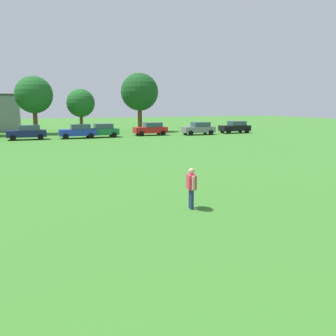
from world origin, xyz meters
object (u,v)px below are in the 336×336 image
Objects in this scene: tree_far_right at (140,92)px; adult_bystander at (191,185)px; parked_car_red_5 at (151,129)px; tree_center_right at (34,95)px; parked_car_black_7 at (235,127)px; parked_car_blue_3 at (78,131)px; parked_car_green_4 at (101,130)px; parked_car_gray_6 at (199,128)px; tree_right at (81,103)px; parked_car_navy_2 at (27,132)px.

adult_bystander is at bearing -103.45° from tree_far_right.
tree_center_right is at bearing -28.54° from parked_car_red_5.
adult_bystander is at bearing -83.03° from tree_center_right.
tree_far_right reaches higher than parked_car_black_7.
parked_car_blue_3 is 13.70m from tree_far_right.
parked_car_green_4 and parked_car_red_5 have the same top height.
parked_car_gray_6 is (6.26, -1.37, 0.00)m from parked_car_red_5.
tree_right is (-1.27, 8.48, 3.32)m from parked_car_green_4.
parked_car_black_7 is 0.50× the size of tree_far_right.
tree_center_right reaches higher than parked_car_gray_6.
parked_car_navy_2 and parked_car_black_7 have the same top height.
tree_far_right reaches higher than tree_right.
parked_car_blue_3 and parked_car_gray_6 have the same top height.
tree_far_right reaches higher than adult_bystander.
adult_bystander is at bearing 64.32° from parked_car_gray_6.
parked_car_green_4 is 1.00× the size of parked_car_gray_6.
parked_car_gray_6 is 17.18m from tree_right.
tree_right is 8.65m from tree_far_right.
tree_far_right is (-11.78, 7.56, 4.92)m from parked_car_black_7.
tree_right is at bearing -32.79° from parked_car_gray_6.
tree_right is (1.17, 41.03, 3.21)m from adult_bystander.
parked_car_navy_2 is at bearing -97.21° from tree_center_right.
tree_center_right is (-7.45, 8.38, 4.41)m from parked_car_green_4.
parked_car_blue_3 is 21.78m from parked_car_black_7.
tree_center_right reaches higher than adult_bystander.
parked_car_green_4 is 1.00× the size of parked_car_black_7.
parked_car_gray_6 is at bearing 167.68° from parked_car_red_5.
parked_car_gray_6 is 6.14m from parked_car_black_7.
tree_right is (6.18, 0.10, -1.10)m from tree_center_right.
parked_car_green_4 is 9.19m from tree_right.
parked_car_blue_3 is at bearing 1.10° from parked_car_black_7.
parked_car_red_5 is at bearing -94.55° from tree_far_right.
parked_car_red_5 is 1.00× the size of parked_car_black_7.
tree_far_right is at bearing -32.68° from parked_car_black_7.
parked_car_red_5 and parked_car_gray_6 have the same top height.
parked_car_red_5 is 11.56m from tree_right.
parked_car_black_7 is at bearing -179.40° from parked_car_green_4.
parked_car_gray_6 is (15.70, -0.43, 0.00)m from parked_car_blue_3.
parked_car_red_5 is (9.44, 0.94, 0.00)m from parked_car_blue_3.
tree_far_right is (14.64, -0.62, 0.50)m from tree_center_right.
parked_car_red_5 is (6.63, 0.72, 0.00)m from parked_car_green_4.
tree_center_right is at bearing -23.93° from parked_car_gray_6.
tree_far_right is at bearing -141.41° from parked_car_blue_3.
parked_car_green_4 is at bearing -2.88° from parked_car_gray_6.
parked_car_green_4 is 0.70× the size of tree_right.
parked_car_blue_3 is 0.70× the size of tree_right.
tree_right reaches higher than parked_car_green_4.
parked_car_navy_2 is at bearing 20.99° from adult_bystander.
parked_car_red_5 is at bearing -2.42° from parked_car_black_7.
tree_right is at bearing -44.47° from parked_car_red_5.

